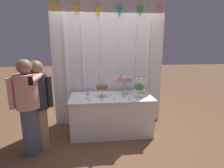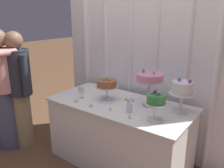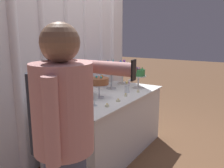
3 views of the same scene
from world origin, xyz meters
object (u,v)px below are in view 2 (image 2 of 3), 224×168
at_px(cake_display_rightmost, 182,90).
at_px(wine_glass, 81,90).
at_px(cake_display_midleft, 150,78).
at_px(tealight_far_left, 76,101).
at_px(guest_girl_blue_dress, 3,87).
at_px(cake_display_midright, 156,101).
at_px(cake_table, 119,133).
at_px(cake_display_leftmost, 107,84).
at_px(tealight_near_right, 111,109).
at_px(flower_vase, 129,105).
at_px(guest_man_dark_suit, 19,86).
at_px(tealight_far_right, 130,117).
at_px(tealight_near_left, 91,105).

xyz_separation_m(cake_display_rightmost, wine_glass, (-1.14, -0.30, -0.15)).
relative_size(cake_display_midleft, wine_glass, 2.87).
xyz_separation_m(tealight_far_left, guest_girl_blue_dress, (-1.00, -0.33, 0.07)).
distance_m(cake_display_midright, cake_display_rightmost, 0.36).
xyz_separation_m(cake_table, cake_display_leftmost, (-0.19, 0.01, 0.59)).
distance_m(tealight_far_left, tealight_near_right, 0.48).
relative_size(tealight_far_left, guest_girl_blue_dress, 0.03).
relative_size(wine_glass, flower_vase, 0.84).
bearing_deg(guest_man_dark_suit, cake_display_midright, 8.92).
bearing_deg(cake_display_midleft, wine_glass, -160.58).
height_order(cake_display_leftmost, cake_display_midright, cake_display_midright).
height_order(cake_display_midleft, tealight_far_right, cake_display_midleft).
distance_m(cake_table, tealight_far_right, 0.58).
height_order(wine_glass, guest_girl_blue_dress, guest_girl_blue_dress).
bearing_deg(flower_vase, cake_table, 146.50).
xyz_separation_m(cake_display_midright, flower_vase, (-0.31, 0.01, -0.12)).
bearing_deg(cake_display_midright, tealight_near_left, -171.92).
relative_size(cake_table, cake_display_midright, 5.45).
height_order(cake_display_midleft, cake_display_midright, cake_display_midleft).
bearing_deg(guest_man_dark_suit, tealight_far_right, 6.45).
bearing_deg(tealight_far_right, cake_table, 139.30).
xyz_separation_m(tealight_far_left, tealight_far_right, (0.75, -0.00, -0.00)).
distance_m(tealight_far_right, guest_man_dark_suit, 1.63).
bearing_deg(cake_display_midleft, flower_vase, -104.18).
xyz_separation_m(cake_display_midright, tealight_near_left, (-0.74, -0.10, -0.19)).
distance_m(tealight_near_right, tealight_far_right, 0.27).
xyz_separation_m(cake_display_leftmost, tealight_near_left, (-0.01, -0.27, -0.18)).
relative_size(cake_display_leftmost, guest_girl_blue_dress, 0.17).
height_order(tealight_near_right, guest_man_dark_suit, guest_man_dark_suit).
distance_m(wine_glass, guest_girl_blue_dress, 1.06).
bearing_deg(cake_display_leftmost, wine_glass, -153.91).
bearing_deg(cake_display_rightmost, flower_vase, -143.79).
relative_size(cake_table, cake_display_leftmost, 6.15).
xyz_separation_m(wine_glass, flower_vase, (0.70, -0.02, -0.02)).
xyz_separation_m(cake_display_leftmost, guest_man_dark_suit, (-1.11, -0.46, -0.12)).
height_order(tealight_far_right, guest_girl_blue_dress, guest_girl_blue_dress).
bearing_deg(cake_display_midleft, cake_display_midright, -52.47).
xyz_separation_m(cake_display_leftmost, tealight_far_left, (-0.25, -0.27, -0.18)).
distance_m(cake_display_rightmost, tealight_near_left, 1.00).
xyz_separation_m(cake_table, tealight_near_left, (-0.20, -0.27, 0.41)).
xyz_separation_m(cake_display_rightmost, tealight_far_left, (-1.10, -0.44, -0.24)).
height_order(cake_display_rightmost, guest_girl_blue_dress, guest_girl_blue_dress).
distance_m(cake_table, flower_vase, 0.55).
bearing_deg(cake_table, cake_display_midright, -17.09).
relative_size(flower_vase, tealight_near_left, 3.40).
xyz_separation_m(cake_display_midleft, cake_display_midright, (0.23, -0.30, -0.12)).
distance_m(flower_vase, guest_man_dark_suit, 1.56).
height_order(tealight_far_right, guest_man_dark_suit, guest_man_dark_suit).
distance_m(wine_glass, tealight_near_left, 0.32).
distance_m(flower_vase, tealight_near_left, 0.45).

